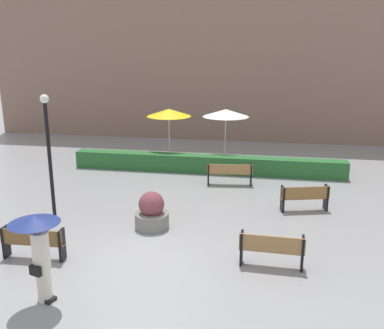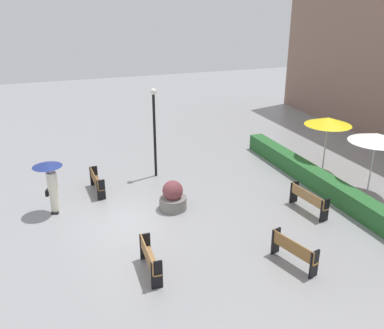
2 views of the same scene
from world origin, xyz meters
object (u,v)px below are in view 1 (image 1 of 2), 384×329
object	(u,v)px
bench_far_right	(305,196)
planter_pot	(152,213)
lamp_post	(48,144)
patio_umbrella_yellow	(169,113)
bench_back_row	(230,172)
bench_near_left	(33,241)
patio_umbrella_white	(226,113)
bench_near_right	(272,248)
pedestrian_with_umbrella	(38,244)

from	to	relation	value
bench_far_right	planter_pot	xyz separation A→B (m)	(-4.81, -2.33, -0.03)
planter_pot	lamp_post	xyz separation A→B (m)	(-3.42, 0.27, 1.98)
planter_pot	patio_umbrella_yellow	size ratio (longest dim) A/B	0.45
bench_back_row	patio_umbrella_yellow	world-z (taller)	patio_umbrella_yellow
bench_back_row	bench_far_right	world-z (taller)	bench_far_right
bench_near_left	patio_umbrella_white	size ratio (longest dim) A/B	0.65
bench_near_right	pedestrian_with_umbrella	size ratio (longest dim) A/B	0.81
bench_back_row	bench_far_right	bearing A→B (deg)	-41.21
bench_near_right	patio_umbrella_yellow	world-z (taller)	patio_umbrella_yellow
bench_near_right	lamp_post	size ratio (longest dim) A/B	0.41
bench_near_right	pedestrian_with_umbrella	xyz separation A→B (m)	(-5.00, -2.46, 0.86)
bench_far_right	lamp_post	size ratio (longest dim) A/B	0.41
bench_near_right	lamp_post	world-z (taller)	lamp_post
planter_pot	bench_far_right	bearing A→B (deg)	25.83
bench_near_left	bench_near_right	bearing A→B (deg)	5.96
patio_umbrella_yellow	bench_far_right	bearing A→B (deg)	-42.53
planter_pot	patio_umbrella_white	distance (m)	8.53
bench_back_row	patio_umbrella_white	distance (m)	3.92
bench_back_row	bench_far_right	distance (m)	3.74
bench_near_left	patio_umbrella_yellow	xyz separation A→B (m)	(1.33, 10.43, 1.93)
bench_near_right	bench_back_row	world-z (taller)	bench_near_right
patio_umbrella_yellow	patio_umbrella_white	distance (m)	2.71
bench_near_left	planter_pot	world-z (taller)	planter_pot
bench_near_left	pedestrian_with_umbrella	size ratio (longest dim) A/B	0.84
pedestrian_with_umbrella	planter_pot	distance (m)	4.65
bench_back_row	pedestrian_with_umbrella	xyz separation A→B (m)	(-3.31, -9.16, 0.86)
patio_umbrella_yellow	patio_umbrella_white	xyz separation A→B (m)	(2.69, 0.30, 0.01)
bench_near_right	pedestrian_with_umbrella	bearing A→B (deg)	-153.82
bench_near_right	bench_back_row	size ratio (longest dim) A/B	0.89
bench_far_right	patio_umbrella_yellow	xyz separation A→B (m)	(-6.04, 5.54, 1.92)
patio_umbrella_white	bench_near_left	bearing A→B (deg)	-110.53
bench_near_right	patio_umbrella_yellow	bearing A→B (deg)	116.68
bench_near_right	bench_far_right	world-z (taller)	bench_near_right
bench_near_right	patio_umbrella_yellow	size ratio (longest dim) A/B	0.63
bench_near_right	bench_near_left	world-z (taller)	bench_near_right
bench_near_right	patio_umbrella_yellow	xyz separation A→B (m)	(-4.92, 9.78, 1.92)
bench_far_right	pedestrian_with_umbrella	xyz separation A→B (m)	(-6.13, -6.70, 0.87)
bench_back_row	patio_umbrella_white	world-z (taller)	patio_umbrella_white
bench_near_left	planter_pot	distance (m)	3.63
bench_near_right	patio_umbrella_yellow	distance (m)	11.11
bench_near_left	bench_far_right	bearing A→B (deg)	33.56
planter_pot	patio_umbrella_white	bearing A→B (deg)	79.89
bench_back_row	bench_near_left	distance (m)	8.65
bench_near_left	planter_pot	bearing A→B (deg)	44.98
bench_near_left	patio_umbrella_white	bearing A→B (deg)	69.47
pedestrian_with_umbrella	patio_umbrella_yellow	xyz separation A→B (m)	(0.08, 12.24, 1.05)
pedestrian_with_umbrella	planter_pot	xyz separation A→B (m)	(1.32, 4.37, -0.89)
bench_far_right	planter_pot	world-z (taller)	planter_pot
pedestrian_with_umbrella	bench_far_right	bearing A→B (deg)	47.55
bench_near_right	bench_back_row	distance (m)	6.92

